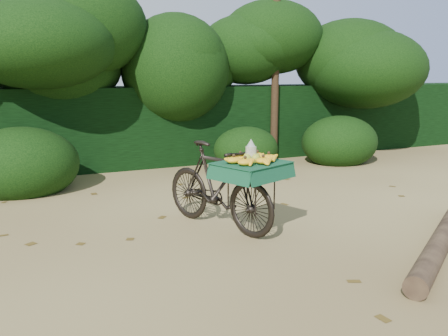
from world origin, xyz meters
name	(u,v)px	position (x,y,z in m)	size (l,w,h in m)	color
ground	(295,245)	(0.00, 0.00, 0.00)	(80.00, 80.00, 0.00)	tan
vendor_bicycle	(219,185)	(-0.58, 1.00, 0.61)	(1.36, 2.07, 1.20)	black
fallen_log	(443,238)	(1.61, -0.81, 0.12)	(0.24, 0.24, 3.35)	brown
hedge_backdrop	(153,125)	(0.00, 6.30, 0.90)	(26.00, 1.80, 1.80)	black
tree_row	(132,78)	(-0.65, 5.50, 2.00)	(14.50, 2.00, 4.00)	black
bush_clumps	(203,154)	(0.50, 4.30, 0.45)	(8.80, 1.70, 0.90)	black
leaf_litter	(269,229)	(0.00, 0.65, 0.01)	(7.00, 7.30, 0.01)	#523E15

